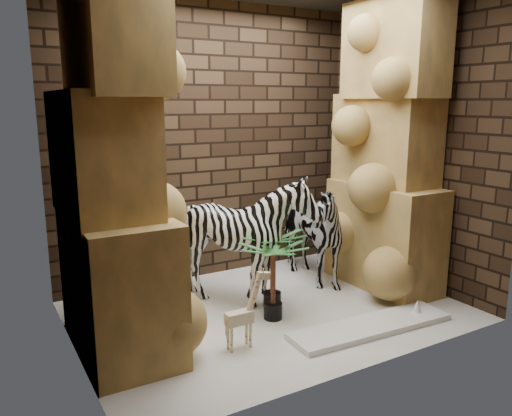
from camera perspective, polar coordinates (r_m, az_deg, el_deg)
floor at (r=4.87m, az=1.55°, el=-11.57°), size 3.50×3.50×0.00m
wall_back at (r=5.59m, az=-5.15°, el=7.35°), size 3.50×0.00×3.50m
wall_front at (r=3.50m, az=12.53°, el=4.37°), size 3.50×0.00×3.50m
wall_left at (r=3.87m, az=-21.02°, el=4.58°), size 0.00×3.00×3.00m
wall_right at (r=5.61m, az=17.17°, el=6.88°), size 0.00×3.00×3.00m
rock_pillar_left at (r=3.94m, az=-15.99°, el=5.02°), size 0.68×1.30×3.00m
rock_pillar_right at (r=5.37m, az=14.75°, el=6.82°), size 0.58×1.25×3.00m
zebra_right at (r=5.49m, az=5.70°, el=-1.65°), size 0.68×1.15×1.31m
zebra_left at (r=4.86m, az=-1.12°, el=-4.30°), size 1.16×1.38×1.17m
giraffe_toy at (r=4.07m, az=-1.94°, el=-11.44°), size 0.34×0.12×0.66m
palm_front at (r=4.82m, az=1.88°, el=-6.97°), size 0.36×0.36×0.76m
palm_back at (r=4.58m, az=1.96°, el=-8.27°), size 0.36×0.36×0.72m
surfboard at (r=4.62m, az=12.89°, el=-12.92°), size 1.55×0.45×0.05m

